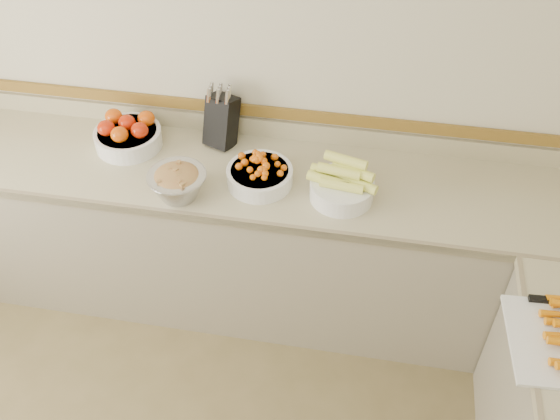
% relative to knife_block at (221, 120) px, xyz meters
% --- Properties ---
extents(back_wall, '(4.00, 0.00, 4.00)m').
position_rel_knife_block_xyz_m(back_wall, '(0.04, 0.10, 0.26)').
color(back_wall, beige).
rests_on(back_wall, ground_plane).
extents(counter_back, '(4.00, 0.65, 1.08)m').
position_rel_knife_block_xyz_m(counter_back, '(0.04, -0.22, -0.58)').
color(counter_back, tan).
rests_on(counter_back, ground_plane).
extents(knife_block, '(0.19, 0.21, 0.34)m').
position_rel_knife_block_xyz_m(knife_block, '(0.00, 0.00, 0.00)').
color(knife_block, black).
rests_on(knife_block, counter_back).
extents(tomato_bowl, '(0.33, 0.33, 0.16)m').
position_rel_knife_block_xyz_m(tomato_bowl, '(-0.46, -0.11, -0.07)').
color(tomato_bowl, white).
rests_on(tomato_bowl, counter_back).
extents(cherry_tomato_bowl, '(0.31, 0.31, 0.17)m').
position_rel_knife_block_xyz_m(cherry_tomato_bowl, '(0.25, -0.28, -0.08)').
color(cherry_tomato_bowl, white).
rests_on(cherry_tomato_bowl, counter_back).
extents(corn_bowl, '(0.32, 0.29, 0.22)m').
position_rel_knife_block_xyz_m(corn_bowl, '(0.63, -0.31, -0.07)').
color(corn_bowl, white).
rests_on(corn_bowl, counter_back).
extents(rhubarb_bowl, '(0.27, 0.27, 0.15)m').
position_rel_knife_block_xyz_m(rhubarb_bowl, '(-0.10, -0.43, -0.06)').
color(rhubarb_bowl, '#B2B2BA').
rests_on(rhubarb_bowl, counter_back).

